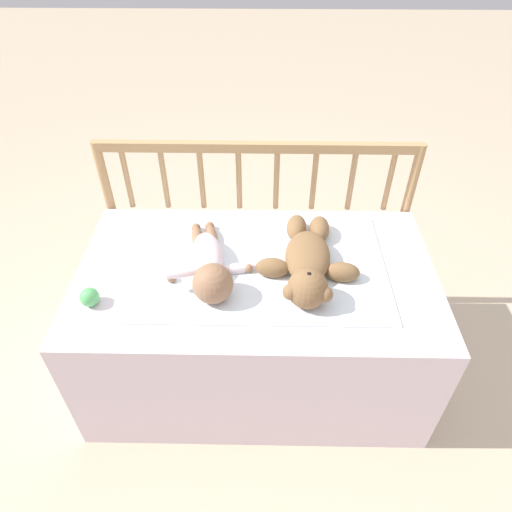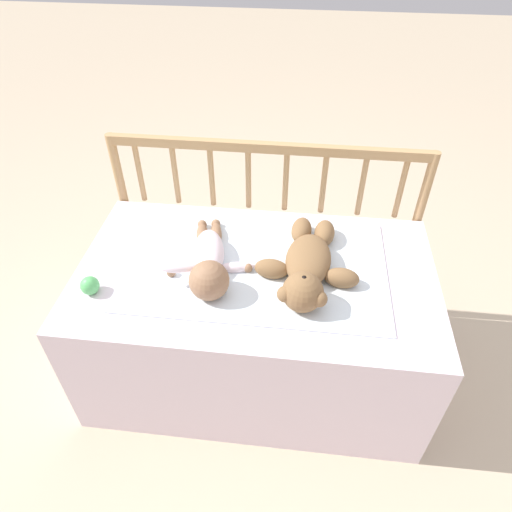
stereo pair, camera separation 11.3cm
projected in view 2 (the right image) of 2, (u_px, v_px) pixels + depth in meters
ground_plane at (256, 364)px, 1.93m from camera, size 12.00×12.00×0.00m
crib_mattress at (256, 322)px, 1.75m from camera, size 1.24×0.71×0.54m
crib_rail at (267, 197)px, 1.83m from camera, size 1.24×0.04×0.83m
blanket at (258, 265)px, 1.59m from camera, size 0.90×0.55×0.01m
teddy_bear at (307, 265)px, 1.52m from camera, size 0.35×0.48×0.13m
baby at (209, 263)px, 1.53m from camera, size 0.30×0.44×0.13m
toy_ball at (90, 285)px, 1.48m from camera, size 0.06×0.06×0.06m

